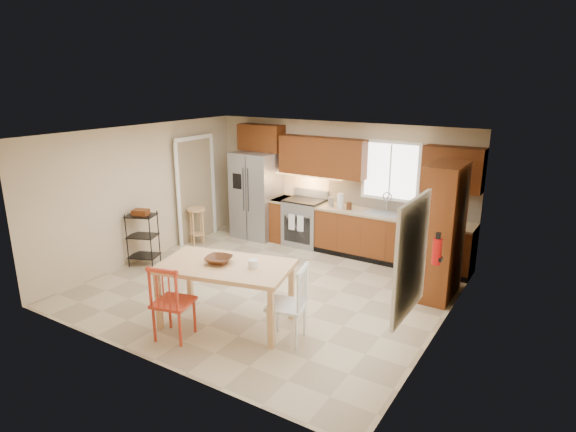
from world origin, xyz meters
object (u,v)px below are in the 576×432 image
at_px(range_stove, 305,223).
at_px(fire_extinguisher, 437,251).
at_px(chair_white, 287,304).
at_px(table_jar, 253,265).
at_px(refrigerator, 257,195).
at_px(utility_cart, 143,239).
at_px(pantry, 442,232).
at_px(chair_red, 173,301).
at_px(table_bowl, 219,263).
at_px(soap_bottle, 401,213).
at_px(dining_table, 226,295).
at_px(bar_stool, 197,226).

distance_m(range_stove, fire_extinguisher, 3.83).
height_order(chair_white, table_jar, chair_white).
bearing_deg(fire_extinguisher, chair_white, -137.61).
bearing_deg(refrigerator, utility_cart, -108.11).
bearing_deg(pantry, chair_white, -118.19).
relative_size(range_stove, chair_red, 0.88).
bearing_deg(table_bowl, soap_bottle, 67.34).
height_order(range_stove, soap_bottle, soap_bottle).
height_order(chair_red, utility_cart, chair_red).
bearing_deg(utility_cart, refrigerator, 49.50).
xyz_separation_m(soap_bottle, chair_white, (-0.34, -3.31, -0.47)).
xyz_separation_m(refrigerator, range_stove, (1.15, 0.06, -0.45)).
xyz_separation_m(fire_extinguisher, chair_red, (-2.79, -2.06, -0.58)).
distance_m(dining_table, chair_white, 0.96).
bearing_deg(utility_cart, table_jar, -37.50).
relative_size(range_stove, chair_white, 0.88).
bearing_deg(fire_extinguisher, range_stove, 147.38).
relative_size(range_stove, table_bowl, 2.56).
distance_m(pantry, fire_extinguisher, 1.07).
relative_size(chair_red, utility_cart, 1.06).
height_order(fire_extinguisher, bar_stool, fire_extinguisher).
distance_m(fire_extinguisher, bar_stool, 5.19).
distance_m(fire_extinguisher, chair_red, 3.52).
xyz_separation_m(range_stove, chair_white, (1.69, -3.40, 0.06)).
xyz_separation_m(chair_red, table_jar, (0.74, 0.76, 0.39)).
bearing_deg(chair_red, range_stove, 81.66).
bearing_deg(range_stove, refrigerator, -177.01).
bearing_deg(range_stove, chair_white, -63.60).
distance_m(chair_white, bar_stool, 4.22).
distance_m(pantry, bar_stool, 4.91).
height_order(soap_bottle, chair_white, soap_bottle).
bearing_deg(fire_extinguisher, refrigerator, 155.48).
relative_size(soap_bottle, pantry, 0.09).
bearing_deg(soap_bottle, fire_extinguisher, -59.47).
distance_m(soap_bottle, chair_white, 3.36).
distance_m(chair_red, chair_white, 1.48).
height_order(chair_red, table_jar, chair_red).
relative_size(fire_extinguisher, table_jar, 2.09).
xyz_separation_m(pantry, table_jar, (-1.85, -2.35, -0.14)).
distance_m(soap_bottle, bar_stool, 4.10).
bearing_deg(chair_white, fire_extinguisher, -61.35).
height_order(soap_bottle, chair_red, soap_bottle).
bearing_deg(range_stove, fire_extinguisher, -32.62).
bearing_deg(range_stove, soap_bottle, -2.40).
bearing_deg(utility_cart, table_bowl, -42.46).
bearing_deg(utility_cart, pantry, -5.24).
bearing_deg(table_jar, soap_bottle, 74.45).
bearing_deg(dining_table, soap_bottle, 55.23).
bearing_deg(chair_red, refrigerator, 97.10).
bearing_deg(utility_cart, soap_bottle, 8.93).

